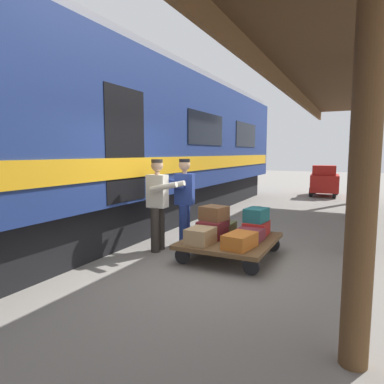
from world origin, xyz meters
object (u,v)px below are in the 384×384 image
luggage_cart (230,241)px  porter_by_door (158,202)px  suitcase_teal_softside (256,215)px  train_car (64,140)px  porter_in_overalls (184,199)px  suitcase_orange_carryall (240,241)px  suitcase_maroon_trunk (213,228)px  suitcase_olive_duffel (223,227)px  baggage_tug (324,181)px  suitcase_burgundy_valise (249,235)px  suitcase_brown_leather (214,213)px  suitcase_red_plastic (256,228)px  suitcase_tan_vintage (202,235)px

luggage_cart → porter_by_door: porter_by_door is taller
suitcase_teal_softside → train_car: bearing=16.7°
train_car → porter_in_overalls: (-2.18, -0.88, -1.14)m
suitcase_orange_carryall → suitcase_maroon_trunk: (0.66, -0.48, 0.03)m
suitcase_olive_duffel → porter_by_door: porter_by_door is taller
suitcase_maroon_trunk → baggage_tug: size_ratio=0.33×
suitcase_burgundy_valise → porter_by_door: bearing=7.7°
baggage_tug → suitcase_brown_leather: bearing=84.3°
suitcase_red_plastic → porter_in_overalls: bearing=7.3°
porter_by_door → suitcase_burgundy_valise: bearing=-172.3°
suitcase_teal_softside → suitcase_brown_leather: suitcase_brown_leather is taller
suitcase_brown_leather → suitcase_orange_carryall: bearing=142.0°
suitcase_brown_leather → porter_by_door: porter_by_door is taller
luggage_cart → suitcase_olive_duffel: bearing=-55.4°
luggage_cart → suitcase_orange_carryall: size_ratio=2.98×
suitcase_red_plastic → suitcase_brown_leather: (0.66, 0.44, 0.30)m
suitcase_red_plastic → suitcase_brown_leather: bearing=33.7°
luggage_cart → suitcase_tan_vintage: 0.60m
train_car → suitcase_brown_leather: bearing=-168.0°
suitcase_orange_carryall → porter_by_door: 1.74m
porter_in_overalls → porter_by_door: same height
suitcase_orange_carryall → porter_by_door: porter_by_door is taller
train_car → suitcase_maroon_trunk: train_car is taller
suitcase_tan_vintage → porter_in_overalls: 1.17m
suitcase_maroon_trunk → suitcase_burgundy_valise: bearing=180.0°
suitcase_burgundy_valise → suitcase_red_plastic: size_ratio=1.00×
train_car → suitcase_maroon_trunk: bearing=-168.7°
suitcase_teal_softside → porter_in_overalls: porter_in_overalls is taller
suitcase_brown_leather → porter_by_door: size_ratio=0.24×
train_car → suitcase_olive_duffel: 3.52m
porter_in_overalls → suitcase_olive_duffel: bearing=-166.4°
suitcase_burgundy_valise → suitcase_brown_leather: (0.66, -0.04, 0.32)m
suitcase_tan_vintage → suitcase_olive_duffel: (0.00, -0.95, -0.04)m
suitcase_burgundy_valise → suitcase_brown_leather: size_ratio=1.30×
train_car → suitcase_orange_carryall: train_car is taller
suitcase_brown_leather → baggage_tug: bearing=-95.7°
luggage_cart → suitcase_orange_carryall: bearing=124.6°
suitcase_orange_carryall → suitcase_teal_softside: suitcase_teal_softside is taller
suitcase_orange_carryall → suitcase_tan_vintage: (0.66, 0.00, 0.02)m
train_car → luggage_cart: train_car is taller
baggage_tug → suitcase_teal_softside: bearing=88.0°
suitcase_maroon_trunk → suitcase_orange_carryall: bearing=144.1°
suitcase_tan_vintage → suitcase_teal_softside: size_ratio=1.32×
suitcase_burgundy_valise → baggage_tug: (-0.31, -9.71, 0.20)m
suitcase_brown_leather → luggage_cart: bearing=173.5°
suitcase_teal_softside → suitcase_burgundy_valise: bearing=91.4°
suitcase_burgundy_valise → porter_by_door: size_ratio=0.32×
porter_in_overalls → suitcase_tan_vintage: bearing=134.3°
luggage_cart → suitcase_burgundy_valise: size_ratio=3.21×
suitcase_brown_leather → suitcase_olive_duffel: bearing=-90.0°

